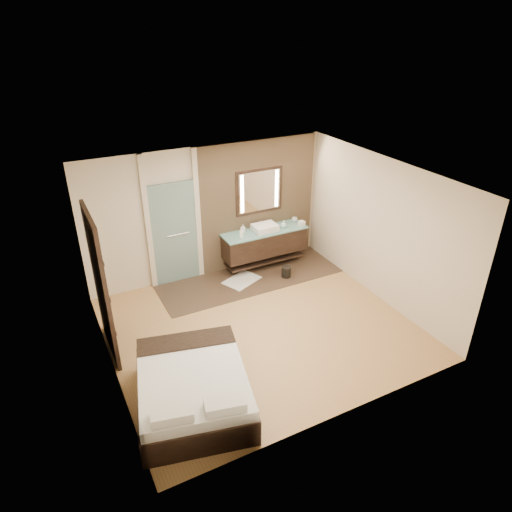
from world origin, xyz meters
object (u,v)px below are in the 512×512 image
bed (193,388)px  waste_bin (286,272)px  vanity (264,242)px  mirror_unit (259,191)px

bed → waste_bin: 3.84m
vanity → mirror_unit: mirror_unit is taller
mirror_unit → waste_bin: 1.76m
mirror_unit → bed: size_ratio=0.50×
vanity → mirror_unit: size_ratio=1.75×
mirror_unit → waste_bin: size_ratio=4.37×
bed → mirror_unit: bearing=63.4°
mirror_unit → waste_bin: (0.19, -0.86, -1.53)m
vanity → waste_bin: (0.19, -0.62, -0.46)m
vanity → mirror_unit: 1.10m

